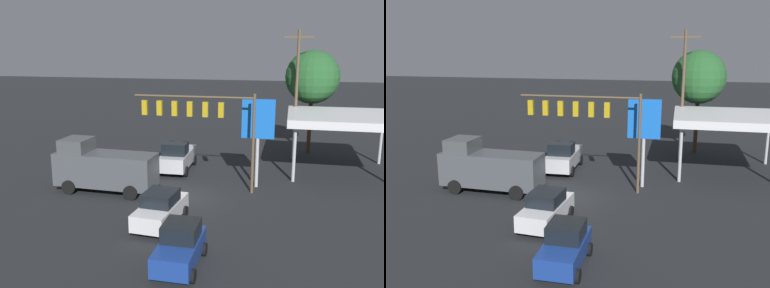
{
  "view_description": "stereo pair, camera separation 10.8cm",
  "coord_description": "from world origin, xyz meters",
  "views": [
    {
      "loc": [
        -6.47,
        25.75,
        9.64
      ],
      "look_at": [
        0.0,
        -2.0,
        3.12
      ],
      "focal_mm": 40.0,
      "sensor_mm": 36.0,
      "label": 1
    },
    {
      "loc": [
        -6.57,
        25.73,
        9.64
      ],
      "look_at": [
        0.0,
        -2.0,
        3.12
      ],
      "focal_mm": 40.0,
      "sensor_mm": 36.0,
      "label": 2
    }
  ],
  "objects": [
    {
      "name": "utility_pole",
      "position": [
        -6.86,
        -11.66,
        5.79
      ],
      "size": [
        2.4,
        0.26,
        11.0
      ],
      "color": "brown",
      "rests_on": "ground"
    },
    {
      "name": "gas_station_canopy",
      "position": [
        -10.39,
        -8.31,
        4.25
      ],
      "size": [
        8.23,
        7.84,
        4.6
      ],
      "color": "silver",
      "rests_on": "ground"
    },
    {
      "name": "pickup_parked",
      "position": [
        2.09,
        -5.88,
        1.11
      ],
      "size": [
        2.4,
        5.26,
        2.4
      ],
      "rotation": [
        0.0,
        0.0,
        1.6
      ],
      "color": "silver",
      "rests_on": "ground"
    },
    {
      "name": "traffic_signal_assembly",
      "position": [
        -0.52,
        -1.83,
        5.18
      ],
      "size": [
        8.23,
        0.43,
        6.68
      ],
      "color": "brown",
      "rests_on": "ground"
    },
    {
      "name": "price_sign",
      "position": [
        -4.36,
        -3.2,
        4.49
      ],
      "size": [
        2.23,
        0.27,
        6.17
      ],
      "color": "#B7B7BC",
      "rests_on": "ground"
    },
    {
      "name": "ground_plane",
      "position": [
        0.0,
        0.0,
        0.0
      ],
      "size": [
        200.0,
        200.0,
        0.0
      ],
      "primitive_type": "plane",
      "color": "black"
    },
    {
      "name": "delivery_truck",
      "position": [
        5.63,
        0.13,
        1.69
      ],
      "size": [
        6.87,
        2.72,
        3.58
      ],
      "rotation": [
        0.0,
        0.0,
        -0.03
      ],
      "color": "#474C51",
      "rests_on": "ground"
    },
    {
      "name": "hatchback_crossing",
      "position": [
        -1.96,
        8.77,
        0.95
      ],
      "size": [
        1.97,
        3.81,
        1.97
      ],
      "rotation": [
        0.0,
        0.0,
        1.58
      ],
      "color": "navy",
      "rests_on": "ground"
    },
    {
      "name": "street_tree",
      "position": [
        -8.21,
        -14.18,
        6.95
      ],
      "size": [
        4.77,
        4.77,
        9.36
      ],
      "color": "#4C331E",
      "rests_on": "ground"
    },
    {
      "name": "sedan_far",
      "position": [
        0.22,
        4.62,
        0.95
      ],
      "size": [
        2.32,
        4.52,
        1.93
      ],
      "rotation": [
        0.0,
        0.0,
        1.5
      ],
      "color": "silver",
      "rests_on": "ground"
    }
  ]
}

